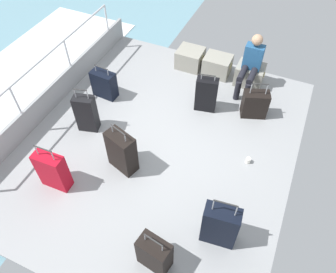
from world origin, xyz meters
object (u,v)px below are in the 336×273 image
(suitcase_4, at_px, (122,152))
(cargo_crate_2, at_px, (250,74))
(paper_cup, at_px, (248,160))
(suitcase_3, at_px, (206,94))
(suitcase_2, at_px, (255,104))
(cargo_crate_1, at_px, (217,65))
(suitcase_6, at_px, (53,171))
(cargo_crate_0, at_px, (190,58))
(suitcase_5, at_px, (86,113))
(passenger_seated, at_px, (251,64))
(suitcase_7, at_px, (104,84))
(suitcase_1, at_px, (220,225))
(suitcase_0, at_px, (154,254))

(suitcase_4, bearing_deg, cargo_crate_2, 65.58)
(paper_cup, bearing_deg, suitcase_3, 139.55)
(suitcase_2, xyz_separation_m, suitcase_4, (-1.58, -1.97, 0.10))
(cargo_crate_1, relative_size, suitcase_2, 0.78)
(cargo_crate_1, bearing_deg, suitcase_6, -111.02)
(suitcase_3, height_order, suitcase_4, suitcase_4)
(cargo_crate_0, relative_size, suitcase_5, 0.63)
(paper_cup, bearing_deg, passenger_seated, 106.25)
(cargo_crate_1, xyz_separation_m, suitcase_3, (0.13, -1.08, 0.14))
(cargo_crate_1, height_order, paper_cup, cargo_crate_1)
(suitcase_2, xyz_separation_m, suitcase_7, (-2.72, -0.63, 0.01))
(cargo_crate_0, relative_size, passenger_seated, 0.50)
(suitcase_3, bearing_deg, suitcase_4, -112.58)
(suitcase_1, bearing_deg, suitcase_7, 146.76)
(cargo_crate_2, bearing_deg, passenger_seated, -90.00)
(cargo_crate_1, distance_m, suitcase_1, 3.57)
(cargo_crate_1, distance_m, suitcase_5, 2.83)
(cargo_crate_0, bearing_deg, suitcase_3, -56.21)
(suitcase_4, bearing_deg, suitcase_7, 130.26)
(suitcase_7, xyz_separation_m, paper_cup, (2.92, -0.47, -0.22))
(suitcase_1, relative_size, suitcase_2, 1.29)
(suitcase_5, xyz_separation_m, paper_cup, (2.74, 0.38, -0.30))
(suitcase_3, bearing_deg, suitcase_0, -82.71)
(paper_cup, bearing_deg, suitcase_2, 100.68)
(cargo_crate_1, bearing_deg, suitcase_1, -71.48)
(cargo_crate_0, xyz_separation_m, suitcase_3, (0.73, -1.09, 0.14))
(passenger_seated, relative_size, suitcase_2, 1.53)
(passenger_seated, bearing_deg, cargo_crate_1, 162.23)
(suitcase_2, xyz_separation_m, suitcase_5, (-2.54, -1.48, 0.10))
(cargo_crate_2, distance_m, paper_cup, 2.02)
(suitcase_5, bearing_deg, cargo_crate_1, 56.58)
(cargo_crate_1, relative_size, passenger_seated, 0.51)
(cargo_crate_0, distance_m, cargo_crate_1, 0.59)
(paper_cup, bearing_deg, suitcase_7, 170.80)
(cargo_crate_0, xyz_separation_m, suitcase_0, (1.10, -4.04, 0.08))
(cargo_crate_1, height_order, suitcase_0, suitcase_0)
(cargo_crate_1, relative_size, suitcase_7, 0.85)
(cargo_crate_1, xyz_separation_m, suitcase_4, (-0.60, -2.84, 0.16))
(suitcase_6, bearing_deg, suitcase_5, 99.31)
(cargo_crate_2, bearing_deg, cargo_crate_1, 177.39)
(suitcase_2, distance_m, paper_cup, 1.14)
(passenger_seated, relative_size, suitcase_5, 1.26)
(suitcase_3, xyz_separation_m, suitcase_4, (-0.73, -1.77, 0.02))
(suitcase_6, height_order, suitcase_7, suitcase_6)
(suitcase_1, relative_size, suitcase_4, 1.08)
(passenger_seated, relative_size, suitcase_6, 1.30)
(cargo_crate_0, bearing_deg, suitcase_1, -63.00)
(suitcase_1, distance_m, suitcase_6, 2.50)
(suitcase_5, bearing_deg, suitcase_7, 101.90)
(cargo_crate_2, height_order, suitcase_3, suitcase_3)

